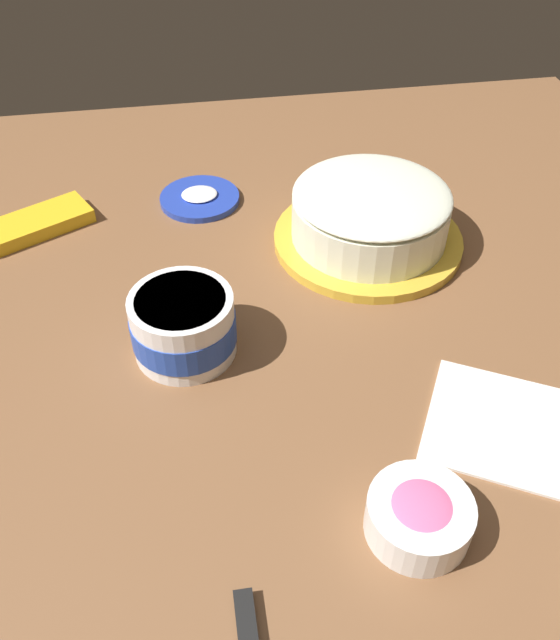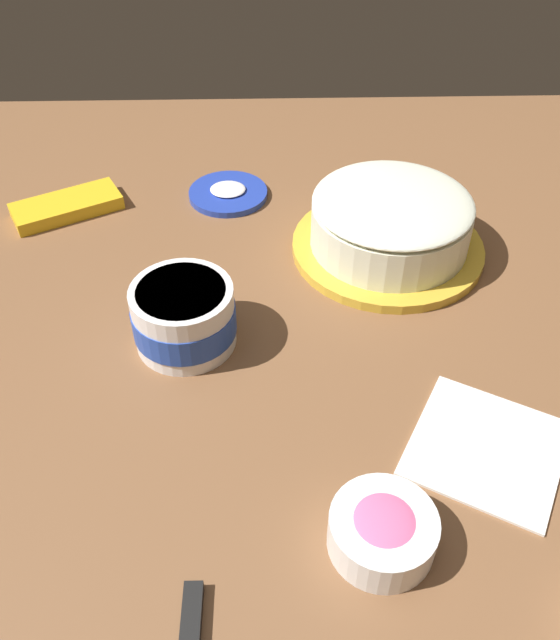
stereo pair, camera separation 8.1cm
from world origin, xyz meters
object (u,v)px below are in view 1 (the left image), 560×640
Objects in this scene: sprinkle_bowl_pink at (419,515)px; candy_box_lower at (36,224)px; frosted_cake at (370,218)px; frosting_tub at (183,324)px; frosting_tub_lid at (200,198)px; paper_napkin at (499,424)px.

sprinkle_bowl_pink reaches higher than candy_box_lower.
frosted_cake is 2.69× the size of sprinkle_bowl_pink.
frosting_tub is 0.33m from frosting_tub_lid.
sprinkle_bowl_pink is at bearing 126.05° from frosting_tub.
sprinkle_bowl_pink is 0.16m from paper_napkin.
candy_box_lower is at bearing -13.25° from frosted_cake.
paper_napkin is (-0.13, -0.10, -0.02)m from sprinkle_bowl_pink.
frosting_tub_lid is (-0.04, -0.32, -0.04)m from frosting_tub.
frosting_tub reaches higher than frosting_tub_lid.
frosted_cake is at bearing 139.19° from candy_box_lower.
paper_napkin is at bearing 152.28° from frosting_tub.
candy_box_lower is 0.70m from paper_napkin.
frosting_tub_lid is at bearing -59.99° from paper_napkin.
frosting_tub_lid is 1.23× the size of sprinkle_bowl_pink.
frosting_tub is at bearing 82.78° from frosting_tub_lid.
frosted_cake is 0.28m from frosting_tub_lid.
frosted_cake is 0.46m from sprinkle_bowl_pink.
frosting_tub is 0.83× the size of paper_napkin.
frosted_cake is at bearing -98.82° from sprinkle_bowl_pink.
frosted_cake reaches higher than frosting_tub.
frosting_tub_lid is 0.77× the size of candy_box_lower.
frosting_tub_lid is at bearing -97.22° from frosting_tub.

